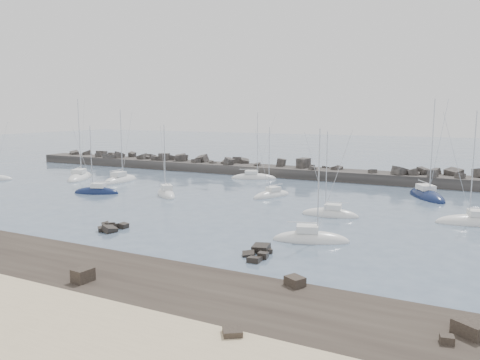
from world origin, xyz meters
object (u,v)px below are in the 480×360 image
sailboat_7 (311,240)px  sailboat_9 (330,215)px  sailboat_8 (427,197)px  sailboat_11 (476,223)px  sailboat_4 (254,178)px  sailboat_5 (166,194)px  sailboat_1 (80,178)px  sailboat_2 (96,192)px  sailboat_3 (120,181)px  sailboat_6 (272,196)px

sailboat_7 → sailboat_9: 11.93m
sailboat_8 → sailboat_11: bearing=-66.1°
sailboat_8 → sailboat_9: 20.50m
sailboat_9 → sailboat_4: bearing=132.0°
sailboat_5 → sailboat_7: size_ratio=0.97×
sailboat_9 → sailboat_8: bearing=63.1°
sailboat_1 → sailboat_8: size_ratio=1.03×
sailboat_4 → sailboat_8: bearing=-10.8°
sailboat_7 → sailboat_2: bearing=164.4°
sailboat_8 → sailboat_3: bearing=-170.7°
sailboat_5 → sailboat_8: size_ratio=0.75×
sailboat_4 → sailboat_5: size_ratio=1.15×
sailboat_1 → sailboat_2: sailboat_1 is taller
sailboat_6 → sailboat_9: bearing=-37.3°
sailboat_6 → sailboat_8: size_ratio=0.72×
sailboat_3 → sailboat_7: size_ratio=1.17×
sailboat_1 → sailboat_7: 56.78m
sailboat_2 → sailboat_9: sailboat_2 is taller
sailboat_3 → sailboat_7: sailboat_3 is taller
sailboat_3 → sailboat_8: 51.72m
sailboat_8 → sailboat_9: size_ratio=1.40×
sailboat_5 → sailboat_8: 38.80m
sailboat_5 → sailboat_8: bearing=24.3°
sailboat_7 → sailboat_4: bearing=122.9°
sailboat_5 → sailboat_8: sailboat_8 is taller
sailboat_1 → sailboat_8: sailboat_1 is taller
sailboat_6 → sailboat_11: 27.89m
sailboat_6 → sailboat_1: bearing=179.0°
sailboat_3 → sailboat_9: bearing=-13.4°
sailboat_2 → sailboat_6: (25.34, 9.87, -0.01)m
sailboat_7 → sailboat_8: (7.79, 30.11, 0.01)m
sailboat_2 → sailboat_6: bearing=21.3°
sailboat_1 → sailboat_9: 52.00m
sailboat_3 → sailboat_6: size_ratio=1.26×
sailboat_3 → sailboat_2: bearing=-65.9°
sailboat_2 → sailboat_11: size_ratio=0.83×
sailboat_6 → sailboat_8: 22.85m
sailboat_1 → sailboat_4: (29.32, 14.78, -0.02)m
sailboat_4 → sailboat_8: (31.10, -5.96, 0.02)m
sailboat_11 → sailboat_5: bearing=-178.6°
sailboat_3 → sailboat_9: size_ratio=1.26×
sailboat_1 → sailboat_8: bearing=8.3°
sailboat_4 → sailboat_6: bearing=-56.3°
sailboat_7 → sailboat_9: sailboat_7 is taller
sailboat_1 → sailboat_8: (60.43, 8.82, 0.00)m
sailboat_5 → sailboat_7: bearing=-27.2°
sailboat_9 → sailboat_1: bearing=169.5°
sailboat_5 → sailboat_1: bearing=164.1°
sailboat_8 → sailboat_11: sailboat_8 is taller
sailboat_2 → sailboat_5: size_ratio=0.98×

